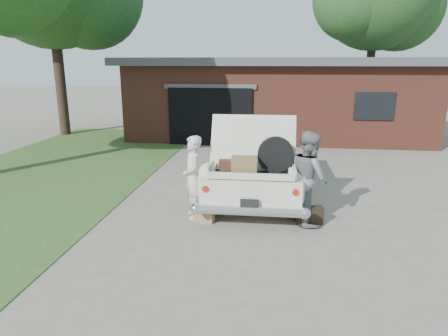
# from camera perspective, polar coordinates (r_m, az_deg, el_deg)

# --- Properties ---
(ground) EXTENTS (90.00, 90.00, 0.00)m
(ground) POSITION_cam_1_polar(r_m,az_deg,el_deg) (7.79, -0.58, -8.98)
(ground) COLOR gray
(ground) RESTS_ON ground
(grass_strip) EXTENTS (6.00, 16.00, 0.02)m
(grass_strip) POSITION_cam_1_polar(r_m,az_deg,el_deg) (12.38, -24.55, -1.16)
(grass_strip) COLOR #2D4C1E
(grass_strip) RESTS_ON ground
(house) EXTENTS (12.80, 7.80, 3.30)m
(house) POSITION_cam_1_polar(r_m,az_deg,el_deg) (18.58, 7.49, 10.28)
(house) COLOR brown
(house) RESTS_ON ground
(sedan) EXTENTS (2.15, 5.36, 2.09)m
(sedan) POSITION_cam_1_polar(r_m,az_deg,el_deg) (10.02, 4.54, 1.19)
(sedan) COLOR silver
(sedan) RESTS_ON ground
(woman_left) EXTENTS (0.60, 0.73, 1.73)m
(woman_left) POSITION_cam_1_polar(r_m,az_deg,el_deg) (8.22, -4.45, -1.33)
(woman_left) COLOR beige
(woman_left) RESTS_ON ground
(woman_right) EXTENTS (1.00, 1.11, 1.88)m
(woman_right) POSITION_cam_1_polar(r_m,az_deg,el_deg) (8.08, 11.99, -1.34)
(woman_right) COLOR slate
(woman_right) RESTS_ON ground
(suitcase_left) EXTENTS (0.46, 0.26, 0.34)m
(suitcase_left) POSITION_cam_1_polar(r_m,az_deg,el_deg) (8.16, -2.94, -6.59)
(suitcase_left) COLOR #99784D
(suitcase_left) RESTS_ON ground
(suitcase_right) EXTENTS (0.52, 0.31, 0.39)m
(suitcase_right) POSITION_cam_1_polar(r_m,az_deg,el_deg) (8.17, 12.24, -6.71)
(suitcase_right) COLOR black
(suitcase_right) RESTS_ON ground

